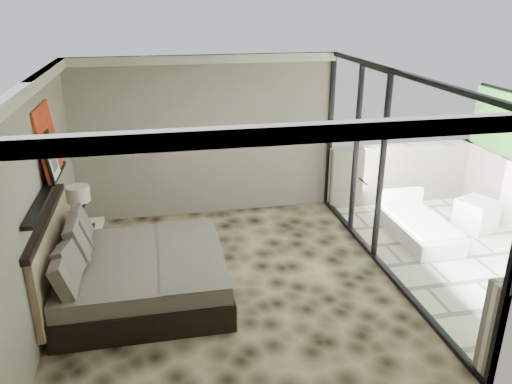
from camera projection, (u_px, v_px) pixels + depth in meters
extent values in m
plane|color=black|center=(229.00, 283.00, 6.86)|extent=(5.00, 5.00, 0.00)
cube|color=silver|center=(225.00, 77.00, 5.85)|extent=(4.50, 5.00, 0.02)
cube|color=gray|center=(206.00, 138.00, 8.62)|extent=(4.50, 0.02, 2.80)
cube|color=gray|center=(41.00, 201.00, 5.94)|extent=(0.02, 5.00, 2.80)
cube|color=white|center=(391.00, 176.00, 6.77)|extent=(0.08, 5.00, 2.80)
cube|color=beige|center=(473.00, 260.00, 7.58)|extent=(3.00, 5.00, 0.12)
cube|color=black|center=(47.00, 190.00, 6.00)|extent=(0.12, 2.20, 0.05)
cube|color=black|center=(145.00, 284.00, 6.50)|extent=(2.10, 2.00, 0.36)
cube|color=#605A50|center=(143.00, 264.00, 6.40)|extent=(2.04, 1.94, 0.22)
cube|color=#525047|center=(190.00, 252.00, 6.47)|extent=(0.80, 1.98, 0.03)
cube|color=#93775D|center=(52.00, 257.00, 6.11)|extent=(0.08, 2.10, 1.00)
cube|color=black|center=(88.00, 241.00, 7.51)|extent=(0.54, 0.54, 0.49)
cone|color=black|center=(82.00, 219.00, 7.37)|extent=(0.19, 0.19, 0.17)
cone|color=black|center=(80.00, 209.00, 7.30)|extent=(0.19, 0.19, 0.17)
cylinder|color=silver|center=(78.00, 194.00, 7.22)|extent=(0.33, 0.33, 0.23)
cube|color=#B2260F|center=(47.00, 141.00, 6.31)|extent=(0.13, 0.90, 0.90)
cube|color=black|center=(51.00, 157.00, 6.16)|extent=(0.11, 0.50, 0.60)
cube|color=silver|center=(476.00, 215.00, 8.35)|extent=(0.70, 0.70, 0.53)
cube|color=silver|center=(420.00, 231.00, 8.09)|extent=(0.77, 1.52, 0.27)
cube|color=silver|center=(421.00, 221.00, 8.02)|extent=(0.73, 1.43, 0.08)
cube|color=silver|center=(401.00, 198.00, 8.63)|extent=(0.76, 0.12, 0.33)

